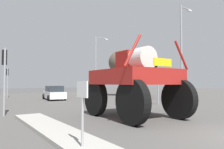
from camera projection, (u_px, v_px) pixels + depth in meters
The scene contains 12 objects.
ground_plane at pixel (58, 101), 21.91m from camera, with size 120.00×120.00×0.00m, color #4C4947.
median_island at pixel (52, 129), 8.18m from camera, with size 1.29×8.16×0.15m, color #9E9B93.
lane_arrow_sign at pixel (82, 101), 5.72m from camera, with size 0.07×0.60×1.74m.
oversize_sprayer at pixel (135, 81), 11.49m from camera, with size 4.10×5.52×3.99m.
sedan_ahead at pixel (54, 93), 23.33m from camera, with size 2.23×4.26×1.52m.
traffic_signal_near_left at pixel (4, 66), 11.90m from camera, with size 0.24×0.54×3.79m.
traffic_signal_near_right at pixel (157, 74), 18.59m from camera, with size 0.24×0.54×3.54m.
traffic_signal_far_right at pixel (7, 76), 26.27m from camera, with size 0.24×0.55×3.70m.
streetlight_near_right at pixel (182, 49), 20.82m from camera, with size 1.63×0.24×9.45m.
streetlight_far_right at pixel (97, 62), 33.18m from camera, with size 2.27×0.24×9.10m.
bare_tree_right at pixel (124, 63), 30.31m from camera, with size 4.31×4.31×6.58m.
roadside_barrier at pixel (20, 91), 38.11m from camera, with size 32.99×0.24×0.90m, color #59595B.
Camera 1 is at (-7.73, -3.34, 1.84)m, focal length 34.21 mm.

